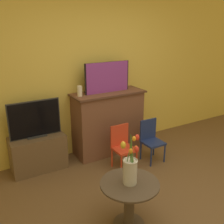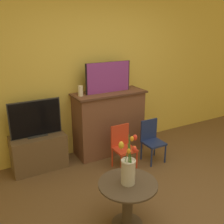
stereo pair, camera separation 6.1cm
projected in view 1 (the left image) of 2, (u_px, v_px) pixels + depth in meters
name	position (u px, v px, depth m)	size (l,w,h in m)	color
ground_plane	(183.00, 222.00, 2.83)	(14.00, 14.00, 0.00)	brown
wall_back	(92.00, 69.00, 4.14)	(8.00, 0.06, 2.70)	#EAC651
fireplace_mantel	(108.00, 122.00, 4.26)	(1.17, 0.48, 1.02)	brown
painting	(107.00, 77.00, 4.03)	(0.76, 0.03, 0.47)	black
mantel_candle	(80.00, 91.00, 3.85)	(0.07, 0.07, 0.16)	silver
tv_stand	(38.00, 153.00, 3.80)	(0.77, 0.38, 0.51)	brown
tv_monitor	(35.00, 120.00, 3.64)	(0.72, 0.12, 0.53)	#2D2D2D
chair_red	(122.00, 145.00, 3.82)	(0.30, 0.30, 0.64)	red
chair_blue	(151.00, 138.00, 4.04)	(0.30, 0.30, 0.64)	navy
side_table	(129.00, 198.00, 2.70)	(0.60, 0.60, 0.52)	#4C3D2D
vase_tulips	(130.00, 168.00, 2.58)	(0.21, 0.20, 0.56)	beige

